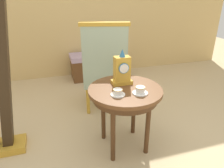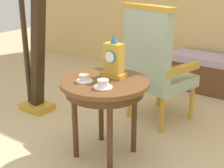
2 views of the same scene
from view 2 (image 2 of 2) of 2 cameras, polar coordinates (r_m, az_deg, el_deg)
The scene contains 8 objects.
ground_plane at distance 2.71m, azimuth -3.38°, elevation -12.17°, with size 10.00×10.00×0.00m, color tan.
side_table at distance 2.46m, azimuth -1.29°, elevation -1.10°, with size 0.68×0.68×0.64m.
teacup_left at distance 2.40m, azimuth -4.91°, elevation 0.98°, with size 0.12×0.12×0.06m.
teacup_right at distance 2.27m, azimuth -1.60°, elevation -0.04°, with size 0.13×0.13×0.06m.
mantel_clock at distance 2.47m, azimuth 0.30°, elevation 4.25°, with size 0.19×0.11×0.34m.
armchair at distance 3.05m, azimuth 7.60°, elevation 3.63°, with size 0.66×0.65×1.14m.
harp at distance 3.32m, azimuth -13.61°, elevation 6.82°, with size 0.40×0.24×1.78m.
window_bench at distance 4.11m, azimuth 16.61°, elevation 1.84°, with size 0.91×0.40×0.44m.
Camera 2 is at (1.46, -1.78, 1.44)m, focal length 51.61 mm.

